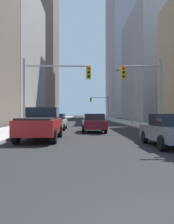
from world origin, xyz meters
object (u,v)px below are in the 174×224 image
Objects in this scene: sedan_grey at (171,130)px; traffic_signal_near_right at (144,83)px; sedan_maroon at (94,123)px; pickup_truck_red at (41,124)px; traffic_signal_far_right at (100,103)px; traffic_signal_near_left at (54,82)px; sedan_silver at (56,122)px.

traffic_signal_near_right is at bearing 83.80° from sedan_grey.
pickup_truck_red is at bearing -119.28° from sedan_maroon.
traffic_signal_far_right reaches higher than pickup_truck_red.
traffic_signal_near_right is (7.32, -0.00, -0.10)m from traffic_signal_near_left.
traffic_signal_near_right is at bearing -0.01° from traffic_signal_near_left.
traffic_signal_near_right is (7.51, -3.28, 3.25)m from sedan_silver.
traffic_signal_far_right is (0.41, 47.52, 3.31)m from sedan_grey.
sedan_silver is (-3.44, 2.91, 0.00)m from sedan_maroon.
sedan_maroon is at bearing -40.22° from sedan_silver.
traffic_signal_far_right is (6.89, 44.47, 3.14)m from pickup_truck_red.
sedan_silver is 0.71× the size of traffic_signal_far_right.
pickup_truck_red is at bearing -89.52° from sedan_silver.
traffic_signal_near_right is at bearing 37.17° from pickup_truck_red.
traffic_signal_near_left is at bearing -99.91° from traffic_signal_far_right.
sedan_maroon and sedan_silver have the same top height.
sedan_grey is 1.00× the size of sedan_silver.
traffic_signal_near_right reaches higher than sedan_maroon.
sedan_grey is 1.00× the size of sedan_maroon.
traffic_signal_near_left reaches higher than pickup_truck_red.
sedan_silver is 8.81m from traffic_signal_near_right.
traffic_signal_near_left reaches higher than sedan_silver.
pickup_truck_red is 8.92m from sedan_silver.
pickup_truck_red is 7.17m from sedan_grey.
sedan_maroon is at bearing 6.46° from traffic_signal_near_left.
traffic_signal_far_right reaches higher than sedan_grey.
pickup_truck_red is 1.27× the size of sedan_silver.
traffic_signal_near_left is (0.11, 5.64, 3.19)m from pickup_truck_red.
sedan_grey and sedan_silver have the same top height.
sedan_maroon is 5.22m from traffic_signal_near_right.
pickup_truck_red is 1.27× the size of sedan_maroon.
sedan_maroon is 0.71× the size of traffic_signal_near_right.
traffic_signal_near_left is 1.00× the size of traffic_signal_near_right.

